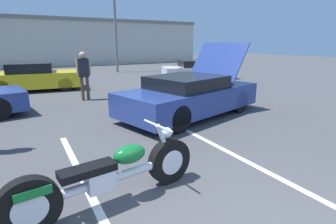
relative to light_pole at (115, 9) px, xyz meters
name	(u,v)px	position (x,y,z in m)	size (l,w,h in m)	color
parking_stripe_middle	(94,202)	(-5.79, -15.86, -4.45)	(0.12, 5.76, 0.01)	white
parking_stripe_back	(243,159)	(-2.99, -15.86, -4.45)	(0.12, 5.76, 0.01)	white
far_building	(40,41)	(-4.53, 8.81, -2.12)	(32.00, 4.20, 4.40)	beige
light_pole	(115,9)	(0.00, 0.00, 0.00)	(1.21, 0.28, 8.14)	slate
motorcycle	(110,176)	(-5.59, -16.01, -4.04)	(2.69, 0.71, 0.99)	black
show_car_hood_open	(191,95)	(-2.09, -12.75, -3.84)	(4.81, 3.00, 2.15)	navy
parked_car_right_row	(198,69)	(3.11, -5.84, -3.91)	(4.68, 3.19, 1.11)	white
parked_car_mid_row	(35,77)	(-5.92, -5.68, -3.85)	(4.22, 2.27, 1.27)	yellow
spectator_near_motorcycle	(84,71)	(-4.38, -8.96, -3.36)	(0.52, 0.24, 1.82)	brown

